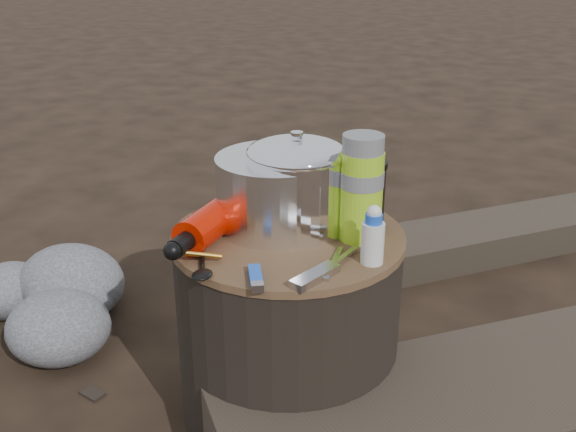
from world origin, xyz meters
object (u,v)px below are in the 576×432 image
(thermos, at_px, (361,189))
(travel_mug, at_px, (364,192))
(stump, at_px, (288,325))
(fuel_bottle, at_px, (217,218))
(camping_pot, at_px, (297,184))

(thermos, relative_size, travel_mug, 1.62)
(stump, xyz_separation_m, thermos, (0.14, 0.03, 0.33))
(fuel_bottle, bearing_deg, stump, 24.61)
(fuel_bottle, bearing_deg, thermos, 20.38)
(camping_pot, distance_m, travel_mug, 0.15)
(stump, distance_m, thermos, 0.36)
(stump, bearing_deg, camping_pot, 73.00)
(travel_mug, bearing_deg, camping_pot, -144.50)
(stump, xyz_separation_m, travel_mug, (0.13, 0.12, 0.29))
(camping_pot, height_order, fuel_bottle, camping_pot)
(camping_pot, xyz_separation_m, fuel_bottle, (-0.15, -0.08, -0.06))
(fuel_bottle, relative_size, thermos, 1.39)
(camping_pot, distance_m, thermos, 0.13)
(thermos, bearing_deg, travel_mug, 97.57)
(thermos, bearing_deg, camping_pot, 179.33)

